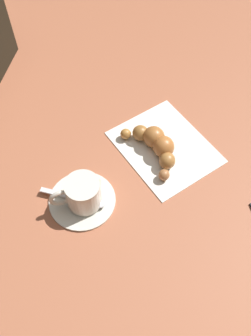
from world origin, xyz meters
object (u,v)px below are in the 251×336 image
sugar_packet (84,186)px  espresso_cup (81,192)px  teaspoon (84,200)px  croissant (156,144)px  saucer (82,200)px  napkin (165,147)px

sugar_packet → espresso_cup: bearing=83.9°
espresso_cup → sugar_packet: 0.04m
teaspoon → croissant: (0.18, 0.03, 0.01)m
saucer → teaspoon: size_ratio=1.20×
saucer → croissant: croissant is taller
croissant → napkin: bearing=-6.9°
sugar_packet → saucer: bearing=79.1°
saucer → espresso_cup: 0.03m
croissant → saucer: bearing=-173.0°
teaspoon → sugar_packet: (0.01, 0.02, 0.00)m
teaspoon → napkin: bearing=7.1°
saucer → napkin: saucer is taller
saucer → sugar_packet: sugar_packet is taller
sugar_packet → teaspoon: bearing=87.2°
espresso_cup → napkin: bearing=6.5°
espresso_cup → sugar_packet: espresso_cup is taller
napkin → teaspoon: bearing=-172.9°
napkin → espresso_cup: bearing=-173.5°
espresso_cup → teaspoon: espresso_cup is taller
espresso_cup → teaspoon: (0.00, -0.00, -0.03)m
teaspoon → espresso_cup: bearing=105.1°
teaspoon → sugar_packet: bearing=58.3°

